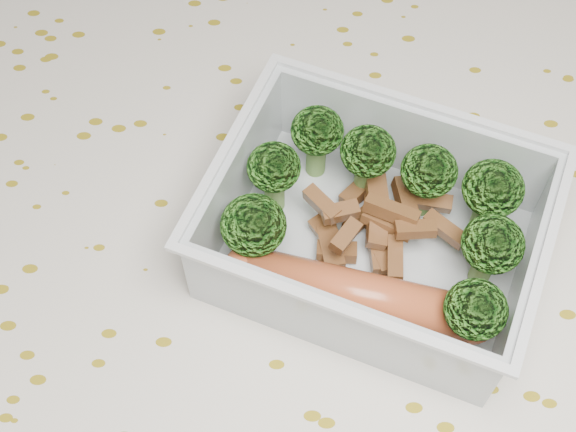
{
  "coord_description": "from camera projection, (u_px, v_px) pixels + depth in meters",
  "views": [
    {
      "loc": [
        0.0,
        -0.26,
        1.19
      ],
      "look_at": [
        -0.0,
        -0.01,
        0.78
      ],
      "focal_mm": 50.0,
      "sensor_mm": 36.0,
      "label": 1
    }
  ],
  "objects": [
    {
      "name": "dining_table",
      "position": [
        293.0,
        288.0,
        0.58
      ],
      "size": [
        1.4,
        0.9,
        0.75
      ],
      "color": "brown",
      "rests_on": "ground"
    },
    {
      "name": "broccoli_florets",
      "position": [
        387.0,
        202.0,
        0.47
      ],
      "size": [
        0.18,
        0.15,
        0.06
      ],
      "color": "#608C3F",
      "rests_on": "lunch_container"
    },
    {
      "name": "lunch_container",
      "position": [
        373.0,
        235.0,
        0.48
      ],
      "size": [
        0.23,
        0.21,
        0.07
      ],
      "color": "silver",
      "rests_on": "tablecloth"
    },
    {
      "name": "tablecloth",
      "position": [
        293.0,
        255.0,
        0.54
      ],
      "size": [
        1.46,
        0.96,
        0.19
      ],
      "color": "silver",
      "rests_on": "dining_table"
    },
    {
      "name": "meat_pile",
      "position": [
        373.0,
        222.0,
        0.49
      ],
      "size": [
        0.1,
        0.09,
        0.03
      ],
      "color": "brown",
      "rests_on": "lunch_container"
    },
    {
      "name": "sausage",
      "position": [
        357.0,
        294.0,
        0.46
      ],
      "size": [
        0.15,
        0.06,
        0.03
      ],
      "color": "#AF4D28",
      "rests_on": "lunch_container"
    }
  ]
}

